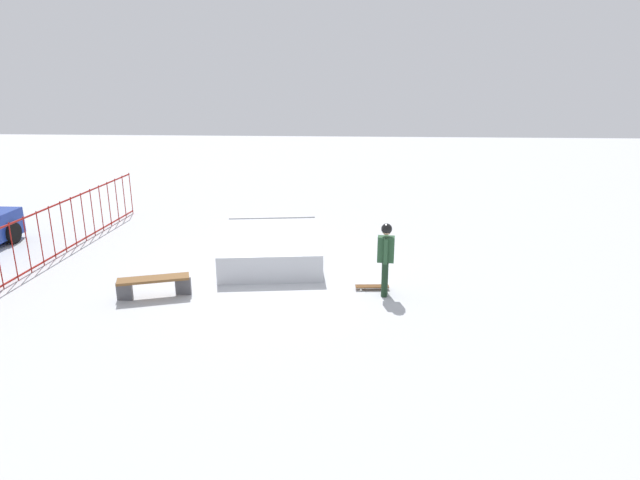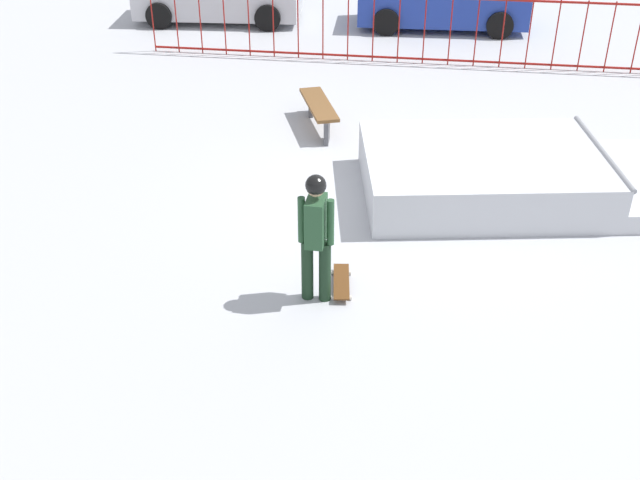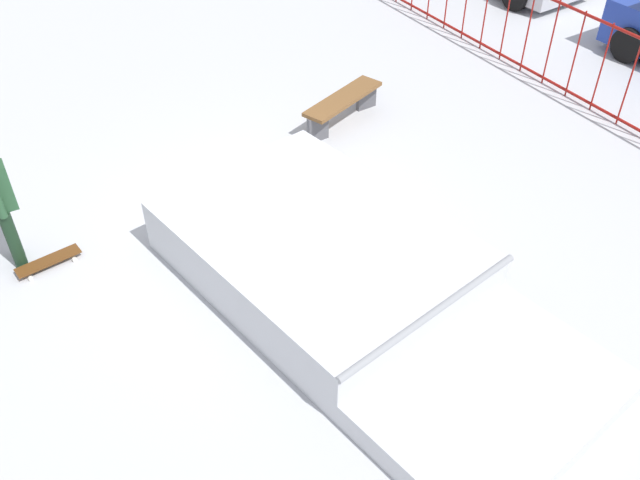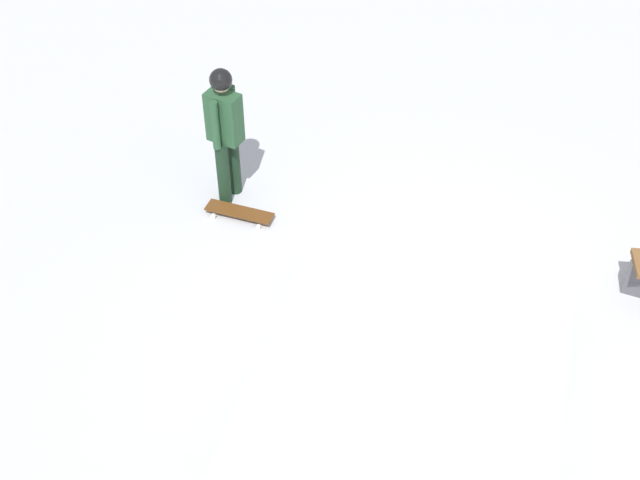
{
  "view_description": "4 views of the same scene",
  "coord_description": "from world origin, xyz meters",
  "px_view_note": "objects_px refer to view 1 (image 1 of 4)",
  "views": [
    {
      "loc": [
        -13.17,
        -1.92,
        5.05
      ],
      "look_at": [
        0.09,
        -1.18,
        0.9
      ],
      "focal_mm": 30.82,
      "sensor_mm": 36.0,
      "label": 1
    },
    {
      "loc": [
        -0.45,
        -10.87,
        5.87
      ],
      "look_at": [
        -1.16,
        -2.99,
        1.0
      ],
      "focal_mm": 44.64,
      "sensor_mm": 36.0,
      "label": 2
    },
    {
      "loc": [
        6.22,
        -3.23,
        5.81
      ],
      "look_at": [
        1.14,
        0.19,
        0.6
      ],
      "focal_mm": 38.59,
      "sensor_mm": 36.0,
      "label": 3
    },
    {
      "loc": [
        5.72,
        1.41,
        6.64
      ],
      "look_at": [
        -0.03,
        -1.09,
        0.9
      ],
      "focal_mm": 49.29,
      "sensor_mm": 36.0,
      "label": 4
    }
  ],
  "objects_px": {
    "skate_ramp": "(272,244)",
    "skater": "(386,254)",
    "park_bench": "(154,283)",
    "skateboard": "(372,286)"
  },
  "relations": [
    {
      "from": "skate_ramp",
      "to": "park_bench",
      "type": "distance_m",
      "value": 3.93
    },
    {
      "from": "skater",
      "to": "skate_ramp",
      "type": "bearing_deg",
      "value": 142.74
    },
    {
      "from": "skateboard",
      "to": "park_bench",
      "type": "bearing_deg",
      "value": -175.69
    },
    {
      "from": "skate_ramp",
      "to": "park_bench",
      "type": "bearing_deg",
      "value": 137.62
    },
    {
      "from": "skater",
      "to": "park_bench",
      "type": "height_order",
      "value": "skater"
    },
    {
      "from": "skate_ramp",
      "to": "skater",
      "type": "distance_m",
      "value": 4.16
    },
    {
      "from": "skateboard",
      "to": "park_bench",
      "type": "distance_m",
      "value": 5.1
    },
    {
      "from": "skate_ramp",
      "to": "skater",
      "type": "bearing_deg",
      "value": -139.31
    },
    {
      "from": "skateboard",
      "to": "park_bench",
      "type": "relative_size",
      "value": 0.49
    },
    {
      "from": "skater",
      "to": "park_bench",
      "type": "bearing_deg",
      "value": -170.14
    }
  ]
}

